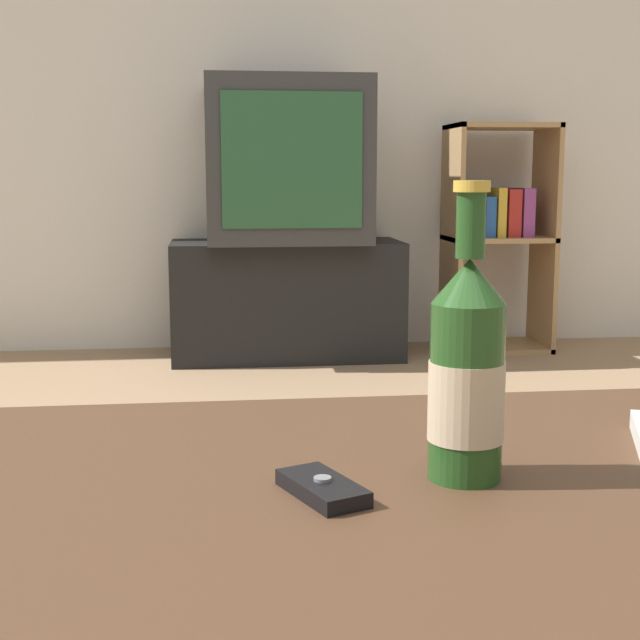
{
  "coord_description": "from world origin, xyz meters",
  "views": [
    {
      "loc": [
        -0.05,
        -0.76,
        0.73
      ],
      "look_at": [
        0.08,
        0.31,
        0.55
      ],
      "focal_mm": 50.0,
      "sensor_mm": 36.0,
      "label": 1
    }
  ],
  "objects_px": {
    "bookshelf": "(496,229)",
    "beer_bottle": "(467,373)",
    "tv_stand": "(287,299)",
    "cell_phone": "(323,488)",
    "television": "(286,161)"
  },
  "relations": [
    {
      "from": "bookshelf",
      "to": "beer_bottle",
      "type": "bearing_deg",
      "value": -108.41
    },
    {
      "from": "bookshelf",
      "to": "tv_stand",
      "type": "bearing_deg",
      "value": -176.22
    },
    {
      "from": "beer_bottle",
      "to": "cell_phone",
      "type": "distance_m",
      "value": 0.17
    },
    {
      "from": "television",
      "to": "cell_phone",
      "type": "height_order",
      "value": "television"
    },
    {
      "from": "cell_phone",
      "to": "tv_stand",
      "type": "bearing_deg",
      "value": 63.35
    },
    {
      "from": "television",
      "to": "bookshelf",
      "type": "xyz_separation_m",
      "value": [
        0.87,
        0.06,
        -0.27
      ]
    },
    {
      "from": "television",
      "to": "bookshelf",
      "type": "bearing_deg",
      "value": 4.03
    },
    {
      "from": "bookshelf",
      "to": "beer_bottle",
      "type": "relative_size",
      "value": 3.43
    },
    {
      "from": "tv_stand",
      "to": "cell_phone",
      "type": "distance_m",
      "value": 2.79
    },
    {
      "from": "tv_stand",
      "to": "bookshelf",
      "type": "xyz_separation_m",
      "value": [
        0.87,
        0.06,
        0.27
      ]
    },
    {
      "from": "television",
      "to": "bookshelf",
      "type": "distance_m",
      "value": 0.92
    },
    {
      "from": "tv_stand",
      "to": "beer_bottle",
      "type": "relative_size",
      "value": 3.35
    },
    {
      "from": "bookshelf",
      "to": "beer_bottle",
      "type": "distance_m",
      "value": 2.96
    },
    {
      "from": "tv_stand",
      "to": "cell_phone",
      "type": "height_order",
      "value": "cell_phone"
    },
    {
      "from": "beer_bottle",
      "to": "tv_stand",
      "type": "bearing_deg",
      "value": 88.71
    }
  ]
}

